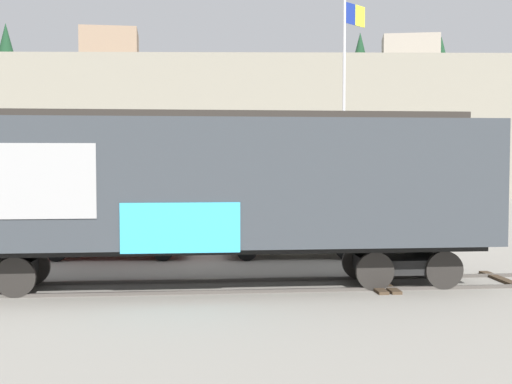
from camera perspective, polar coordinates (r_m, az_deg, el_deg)
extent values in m
plane|color=gray|center=(16.01, -6.50, -8.35)|extent=(260.00, 260.00, 0.00)
cube|color=#4C4742|center=(15.26, -4.96, -8.75)|extent=(59.82, 4.88, 0.08)
cube|color=#4C4742|center=(16.68, -5.00, -7.75)|extent=(59.82, 4.88, 0.08)
cube|color=#423323|center=(17.79, 20.98, -7.28)|extent=(0.44, 2.51, 0.07)
cube|color=#423323|center=(16.63, 10.99, -7.84)|extent=(0.44, 2.51, 0.07)
cube|color=#423323|center=(16.55, 9.96, -7.88)|extent=(0.44, 2.51, 0.07)
cube|color=#33383D|center=(15.68, -5.02, 0.93)|extent=(14.24, 4.18, 2.93)
cube|color=#2D2823|center=(15.70, -5.05, 6.72)|extent=(13.33, 1.46, 0.24)
cube|color=#999999|center=(14.58, -19.85, 0.90)|extent=(3.08, 0.28, 1.61)
cube|color=#33A5CC|center=(14.19, -6.64, -3.15)|extent=(2.59, 0.24, 1.10)
cube|color=black|center=(15.81, -4.99, -4.75)|extent=(13.85, 2.78, 0.20)
cylinder|color=black|center=(15.71, -20.38, -7.03)|extent=(0.93, 0.19, 0.92)
cylinder|color=black|center=(17.09, -19.12, -6.21)|extent=(0.93, 0.19, 0.92)
cube|color=black|center=(16.68, 12.54, -6.16)|extent=(2.20, 1.54, 0.36)
cylinder|color=black|center=(15.77, 10.39, -6.86)|extent=(0.93, 0.19, 0.92)
cylinder|color=black|center=(17.14, 9.07, -6.06)|extent=(0.93, 0.19, 0.92)
cylinder|color=black|center=(16.31, 16.18, -6.60)|extent=(0.93, 0.19, 0.92)
cylinder|color=black|center=(17.64, 14.45, -5.86)|extent=(0.93, 0.19, 0.92)
cylinder|color=silver|center=(28.52, 7.71, 6.65)|extent=(0.12, 0.12, 9.95)
cube|color=navy|center=(29.77, 8.69, 15.10)|extent=(1.03, 1.05, 0.89)
cube|color=yellow|center=(30.06, 9.09, 14.98)|extent=(0.53, 0.54, 0.89)
cube|color=gray|center=(72.64, -2.09, 5.00)|extent=(148.34, 43.20, 11.37)
cube|color=#9E9384|center=(62.22, 13.37, 11.85)|extent=(5.40, 4.08, 2.87)
cube|color=#8C725B|center=(61.68, -12.69, 12.14)|extent=(5.55, 5.47, 3.31)
cone|color=#193D23|center=(65.83, -21.09, 11.85)|extent=(2.14, 2.14, 4.27)
cone|color=#193D23|center=(62.51, 9.12, 12.12)|extent=(1.72, 1.72, 3.45)
cone|color=#193D23|center=(66.32, 15.95, 11.52)|extent=(1.74, 1.74, 3.48)
cube|color=#B21E1E|center=(21.21, -12.25, -3.85)|extent=(4.78, 1.95, 0.64)
cube|color=#2D333D|center=(21.19, -12.97, -2.03)|extent=(2.54, 1.72, 0.71)
cylinder|color=black|center=(21.90, -7.64, -4.45)|extent=(0.64, 0.23, 0.64)
cylinder|color=black|center=(20.15, -8.15, -5.10)|extent=(0.64, 0.23, 0.64)
cylinder|color=black|center=(22.46, -15.89, -4.35)|extent=(0.64, 0.23, 0.64)
cylinder|color=black|center=(20.75, -17.09, -4.96)|extent=(0.64, 0.23, 0.64)
cube|color=silver|center=(20.96, 3.27, -3.71)|extent=(4.63, 2.12, 0.76)
cube|color=#2D333D|center=(20.87, 2.88, -1.78)|extent=(2.12, 1.81, 0.65)
cylinder|color=black|center=(22.13, 6.97, -4.36)|extent=(0.65, 0.25, 0.64)
cylinder|color=black|center=(20.38, 7.91, -5.00)|extent=(0.65, 0.25, 0.64)
cylinder|color=black|center=(21.77, -1.07, -4.46)|extent=(0.65, 0.25, 0.64)
cylinder|color=black|center=(19.99, -0.83, -5.13)|extent=(0.65, 0.25, 0.64)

